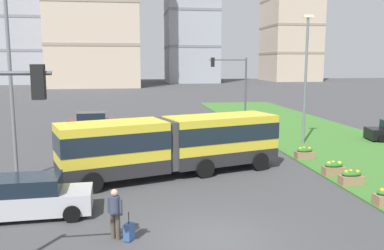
{
  "coord_description": "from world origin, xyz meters",
  "views": [
    {
      "loc": [
        -2.67,
        -12.71,
        5.9
      ],
      "look_at": [
        0.86,
        10.96,
        2.2
      ],
      "focal_mm": 38.09,
      "sensor_mm": 36.0,
      "label": 1
    }
  ],
  "objects_px": {
    "pedestrian_crossing": "(115,210)",
    "car_silver_hatch": "(32,197)",
    "streetlight_left": "(11,79)",
    "apartment_tower_eastcentre": "(292,1)",
    "streetlight_median": "(306,75)",
    "articulated_bus": "(173,144)",
    "traffic_light_far_right": "(234,81)",
    "rolling_suitcase": "(129,232)",
    "car_maroon_sedan": "(93,122)",
    "flower_planter_3": "(304,153)",
    "flower_planter_2": "(334,168)",
    "flower_planter_1": "(351,178)",
    "apartment_tower_west": "(28,4)"
  },
  "relations": [
    {
      "from": "pedestrian_crossing",
      "to": "car_silver_hatch",
      "type": "bearing_deg",
      "value": 141.67
    },
    {
      "from": "streetlight_left",
      "to": "apartment_tower_eastcentre",
      "type": "distance_m",
      "value": 120.85
    },
    {
      "from": "car_silver_hatch",
      "to": "streetlight_left",
      "type": "distance_m",
      "value": 7.12
    },
    {
      "from": "streetlight_left",
      "to": "streetlight_median",
      "type": "xyz_separation_m",
      "value": [
        18.08,
        6.4,
        -0.08
      ]
    },
    {
      "from": "articulated_bus",
      "to": "traffic_light_far_right",
      "type": "distance_m",
      "value": 15.68
    },
    {
      "from": "streetlight_median",
      "to": "rolling_suitcase",
      "type": "bearing_deg",
      "value": -130.69
    },
    {
      "from": "car_maroon_sedan",
      "to": "apartment_tower_eastcentre",
      "type": "height_order",
      "value": "apartment_tower_eastcentre"
    },
    {
      "from": "car_silver_hatch",
      "to": "flower_planter_3",
      "type": "distance_m",
      "value": 15.92
    },
    {
      "from": "car_maroon_sedan",
      "to": "flower_planter_3",
      "type": "relative_size",
      "value": 4.05
    },
    {
      "from": "streetlight_left",
      "to": "apartment_tower_eastcentre",
      "type": "height_order",
      "value": "apartment_tower_eastcentre"
    },
    {
      "from": "flower_planter_2",
      "to": "rolling_suitcase",
      "type": "bearing_deg",
      "value": -149.27
    },
    {
      "from": "pedestrian_crossing",
      "to": "rolling_suitcase",
      "type": "height_order",
      "value": "pedestrian_crossing"
    },
    {
      "from": "traffic_light_far_right",
      "to": "streetlight_left",
      "type": "xyz_separation_m",
      "value": [
        -14.76,
        -13.63,
        0.82
      ]
    },
    {
      "from": "flower_planter_1",
      "to": "flower_planter_3",
      "type": "relative_size",
      "value": 1.0
    },
    {
      "from": "streetlight_left",
      "to": "pedestrian_crossing",
      "type": "bearing_deg",
      "value": -56.5
    },
    {
      "from": "traffic_light_far_right",
      "to": "flower_planter_3",
      "type": "bearing_deg",
      "value": -83.11
    },
    {
      "from": "car_silver_hatch",
      "to": "streetlight_median",
      "type": "height_order",
      "value": "streetlight_median"
    },
    {
      "from": "pedestrian_crossing",
      "to": "streetlight_left",
      "type": "height_order",
      "value": "streetlight_left"
    },
    {
      "from": "flower_planter_1",
      "to": "flower_planter_2",
      "type": "distance_m",
      "value": 1.73
    },
    {
      "from": "articulated_bus",
      "to": "flower_planter_2",
      "type": "distance_m",
      "value": 8.47
    },
    {
      "from": "traffic_light_far_right",
      "to": "apartment_tower_west",
      "type": "relative_size",
      "value": 0.15
    },
    {
      "from": "rolling_suitcase",
      "to": "apartment_tower_west",
      "type": "relative_size",
      "value": 0.02
    },
    {
      "from": "car_silver_hatch",
      "to": "apartment_tower_eastcentre",
      "type": "relative_size",
      "value": 0.09
    },
    {
      "from": "traffic_light_far_right",
      "to": "flower_planter_1",
      "type": "bearing_deg",
      "value": -85.25
    },
    {
      "from": "flower_planter_3",
      "to": "flower_planter_2",
      "type": "bearing_deg",
      "value": -90.0
    },
    {
      "from": "apartment_tower_west",
      "to": "apartment_tower_eastcentre",
      "type": "distance_m",
      "value": 78.19
    },
    {
      "from": "car_silver_hatch",
      "to": "apartment_tower_west",
      "type": "xyz_separation_m",
      "value": [
        -23.46,
        103.86,
        20.8
      ]
    },
    {
      "from": "car_maroon_sedan",
      "to": "pedestrian_crossing",
      "type": "distance_m",
      "value": 23.02
    },
    {
      "from": "flower_planter_2",
      "to": "apartment_tower_west",
      "type": "xyz_separation_m",
      "value": [
        -37.68,
        100.36,
        21.13
      ]
    },
    {
      "from": "rolling_suitcase",
      "to": "apartment_tower_eastcentre",
      "type": "distance_m",
      "value": 126.38
    },
    {
      "from": "articulated_bus",
      "to": "car_maroon_sedan",
      "type": "xyz_separation_m",
      "value": [
        -5.48,
        15.25,
        -0.9
      ]
    },
    {
      "from": "flower_planter_1",
      "to": "apartment_tower_west",
      "type": "relative_size",
      "value": 0.03
    },
    {
      "from": "streetlight_left",
      "to": "streetlight_median",
      "type": "bearing_deg",
      "value": 19.49
    },
    {
      "from": "articulated_bus",
      "to": "flower_planter_3",
      "type": "bearing_deg",
      "value": 14.26
    },
    {
      "from": "rolling_suitcase",
      "to": "flower_planter_3",
      "type": "relative_size",
      "value": 0.88
    },
    {
      "from": "rolling_suitcase",
      "to": "traffic_light_far_right",
      "type": "xyz_separation_m",
      "value": [
        9.11,
        21.69,
        3.96
      ]
    },
    {
      "from": "car_silver_hatch",
      "to": "flower_planter_3",
      "type": "xyz_separation_m",
      "value": [
        14.22,
        7.14,
        -0.33
      ]
    },
    {
      "from": "car_silver_hatch",
      "to": "apartment_tower_eastcentre",
      "type": "bearing_deg",
      "value": 63.76
    },
    {
      "from": "flower_planter_1",
      "to": "traffic_light_far_right",
      "type": "height_order",
      "value": "traffic_light_far_right"
    },
    {
      "from": "traffic_light_far_right",
      "to": "articulated_bus",
      "type": "bearing_deg",
      "value": -116.13
    },
    {
      "from": "car_silver_hatch",
      "to": "flower_planter_2",
      "type": "distance_m",
      "value": 14.65
    },
    {
      "from": "flower_planter_1",
      "to": "streetlight_median",
      "type": "xyz_separation_m",
      "value": [
        1.9,
        9.92,
        4.59
      ]
    },
    {
      "from": "car_maroon_sedan",
      "to": "car_silver_hatch",
      "type": "relative_size",
      "value": 0.99
    },
    {
      "from": "streetlight_left",
      "to": "car_maroon_sedan",
      "type": "bearing_deg",
      "value": 80.68
    },
    {
      "from": "flower_planter_1",
      "to": "apartment_tower_west",
      "type": "height_order",
      "value": "apartment_tower_west"
    },
    {
      "from": "pedestrian_crossing",
      "to": "apartment_tower_eastcentre",
      "type": "relative_size",
      "value": 0.03
    },
    {
      "from": "streetlight_left",
      "to": "flower_planter_3",
      "type": "bearing_deg",
      "value": 6.5
    },
    {
      "from": "pedestrian_crossing",
      "to": "apartment_tower_west",
      "type": "height_order",
      "value": "apartment_tower_west"
    },
    {
      "from": "articulated_bus",
      "to": "streetlight_median",
      "type": "distance_m",
      "value": 12.58
    },
    {
      "from": "car_maroon_sedan",
      "to": "flower_planter_2",
      "type": "height_order",
      "value": "car_maroon_sedan"
    }
  ]
}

